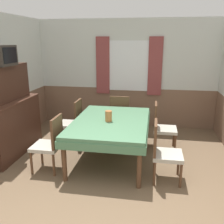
{
  "coord_description": "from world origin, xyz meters",
  "views": [
    {
      "loc": [
        0.68,
        -2.48,
        2.09
      ],
      "look_at": [
        -0.02,
        1.64,
        0.89
      ],
      "focal_mm": 40.0,
      "sensor_mm": 36.0,
      "label": 1
    }
  ],
  "objects_px": {
    "dining_table": "(111,125)",
    "vase": "(109,116)",
    "chair_left_near": "(50,142)",
    "chair_right_far": "(162,126)",
    "chair_left_far": "(73,121)",
    "tv": "(3,56)",
    "sideboard": "(10,117)",
    "chair_right_near": "(163,150)",
    "chair_head_window": "(120,114)"
  },
  "relations": [
    {
      "from": "tv",
      "to": "chair_head_window",
      "type": "bearing_deg",
      "value": 36.17
    },
    {
      "from": "chair_head_window",
      "to": "sideboard",
      "type": "xyz_separation_m",
      "value": [
        -1.9,
        -1.28,
        0.22
      ]
    },
    {
      "from": "chair_right_far",
      "to": "chair_left_far",
      "type": "xyz_separation_m",
      "value": [
        -1.81,
        0.0,
        0.0
      ]
    },
    {
      "from": "sideboard",
      "to": "chair_head_window",
      "type": "bearing_deg",
      "value": 33.9
    },
    {
      "from": "chair_left_near",
      "to": "chair_right_near",
      "type": "xyz_separation_m",
      "value": [
        1.81,
        0.0,
        0.0
      ]
    },
    {
      "from": "sideboard",
      "to": "vase",
      "type": "bearing_deg",
      "value": 0.11
    },
    {
      "from": "chair_left_near",
      "to": "tv",
      "type": "relative_size",
      "value": 1.9
    },
    {
      "from": "chair_right_near",
      "to": "sideboard",
      "type": "distance_m",
      "value": 2.86
    },
    {
      "from": "chair_left_near",
      "to": "chair_right_far",
      "type": "xyz_separation_m",
      "value": [
        1.81,
        1.15,
        0.0
      ]
    },
    {
      "from": "dining_table",
      "to": "chair_right_far",
      "type": "height_order",
      "value": "chair_right_far"
    },
    {
      "from": "dining_table",
      "to": "tv",
      "type": "distance_m",
      "value": 2.21
    },
    {
      "from": "dining_table",
      "to": "chair_right_far",
      "type": "relative_size",
      "value": 2.06
    },
    {
      "from": "chair_left_near",
      "to": "chair_left_far",
      "type": "relative_size",
      "value": 1.0
    },
    {
      "from": "chair_left_near",
      "to": "tv",
      "type": "distance_m",
      "value": 1.71
    },
    {
      "from": "chair_right_near",
      "to": "dining_table",
      "type": "bearing_deg",
      "value": -122.49
    },
    {
      "from": "chair_head_window",
      "to": "vase",
      "type": "height_order",
      "value": "chair_head_window"
    },
    {
      "from": "chair_right_near",
      "to": "sideboard",
      "type": "height_order",
      "value": "sideboard"
    },
    {
      "from": "chair_right_far",
      "to": "chair_left_far",
      "type": "height_order",
      "value": "same"
    },
    {
      "from": "chair_left_far",
      "to": "sideboard",
      "type": "bearing_deg",
      "value": 122.99
    },
    {
      "from": "chair_head_window",
      "to": "chair_left_far",
      "type": "relative_size",
      "value": 1.0
    },
    {
      "from": "chair_left_far",
      "to": "tv",
      "type": "relative_size",
      "value": 1.9
    },
    {
      "from": "chair_left_far",
      "to": "chair_head_window",
      "type": "bearing_deg",
      "value": -55.12
    },
    {
      "from": "chair_left_far",
      "to": "tv",
      "type": "xyz_separation_m",
      "value": [
        -0.95,
        -0.72,
        1.35
      ]
    },
    {
      "from": "chair_left_near",
      "to": "chair_right_far",
      "type": "relative_size",
      "value": 1.0
    },
    {
      "from": "dining_table",
      "to": "chair_left_far",
      "type": "bearing_deg",
      "value": 147.51
    },
    {
      "from": "chair_left_near",
      "to": "vase",
      "type": "distance_m",
      "value": 1.07
    },
    {
      "from": "dining_table",
      "to": "vase",
      "type": "distance_m",
      "value": 0.21
    },
    {
      "from": "chair_head_window",
      "to": "chair_left_near",
      "type": "bearing_deg",
      "value": -116.9
    },
    {
      "from": "chair_right_near",
      "to": "tv",
      "type": "distance_m",
      "value": 3.1
    },
    {
      "from": "sideboard",
      "to": "vase",
      "type": "relative_size",
      "value": 8.98
    },
    {
      "from": "dining_table",
      "to": "chair_left_far",
      "type": "relative_size",
      "value": 2.06
    },
    {
      "from": "dining_table",
      "to": "vase",
      "type": "xyz_separation_m",
      "value": [
        -0.03,
        -0.07,
        0.19
      ]
    },
    {
      "from": "dining_table",
      "to": "chair_left_far",
      "type": "xyz_separation_m",
      "value": [
        -0.9,
        0.58,
        -0.15
      ]
    },
    {
      "from": "chair_right_near",
      "to": "vase",
      "type": "bearing_deg",
      "value": -118.63
    },
    {
      "from": "chair_right_far",
      "to": "sideboard",
      "type": "height_order",
      "value": "sideboard"
    },
    {
      "from": "chair_left_far",
      "to": "sideboard",
      "type": "height_order",
      "value": "sideboard"
    },
    {
      "from": "chair_right_far",
      "to": "sideboard",
      "type": "relative_size",
      "value": 0.56
    },
    {
      "from": "chair_head_window",
      "to": "chair_right_near",
      "type": "height_order",
      "value": "same"
    },
    {
      "from": "chair_right_near",
      "to": "chair_left_far",
      "type": "xyz_separation_m",
      "value": [
        -1.81,
        1.15,
        0.0
      ]
    },
    {
      "from": "dining_table",
      "to": "chair_right_near",
      "type": "xyz_separation_m",
      "value": [
        0.9,
        -0.58,
        -0.15
      ]
    },
    {
      "from": "chair_right_far",
      "to": "vase",
      "type": "xyz_separation_m",
      "value": [
        -0.93,
        -0.64,
        0.34
      ]
    },
    {
      "from": "chair_right_far",
      "to": "chair_right_near",
      "type": "xyz_separation_m",
      "value": [
        0.0,
        -1.15,
        0.0
      ]
    },
    {
      "from": "vase",
      "to": "chair_head_window",
      "type": "bearing_deg",
      "value": 88.67
    },
    {
      "from": "dining_table",
      "to": "sideboard",
      "type": "relative_size",
      "value": 1.15
    },
    {
      "from": "dining_table",
      "to": "chair_head_window",
      "type": "height_order",
      "value": "chair_head_window"
    },
    {
      "from": "chair_left_near",
      "to": "sideboard",
      "type": "bearing_deg",
      "value": 63.02
    },
    {
      "from": "sideboard",
      "to": "chair_left_near",
      "type": "bearing_deg",
      "value": -26.98
    },
    {
      "from": "chair_right_far",
      "to": "vase",
      "type": "relative_size",
      "value": 5.02
    },
    {
      "from": "chair_head_window",
      "to": "chair_right_near",
      "type": "relative_size",
      "value": 1.0
    },
    {
      "from": "chair_left_near",
      "to": "chair_right_far",
      "type": "height_order",
      "value": "same"
    }
  ]
}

